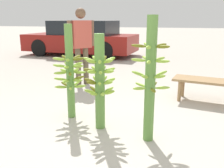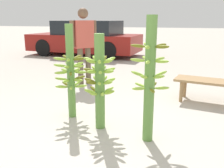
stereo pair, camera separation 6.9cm
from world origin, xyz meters
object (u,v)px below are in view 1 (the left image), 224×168
object	(u,v)px
banana_stalk_center	(100,81)
parked_car	(81,39)
banana_stalk_left	(70,72)
vendor_person	(81,40)
market_bench	(219,84)
banana_stalk_right	(150,79)

from	to	relation	value
banana_stalk_center	parked_car	distance (m)	7.04
banana_stalk_left	banana_stalk_center	distance (m)	0.59
vendor_person	banana_stalk_center	bearing A→B (deg)	-111.74
parked_car	vendor_person	bearing A→B (deg)	-154.04
vendor_person	banana_stalk_left	bearing A→B (deg)	-122.39
vendor_person	parked_car	xyz separation A→B (m)	(-1.83, 4.32, -0.33)
banana_stalk_center	market_bench	size ratio (longest dim) A/B	0.79
vendor_person	market_bench	xyz separation A→B (m)	(2.76, -0.57, -0.63)
vendor_person	market_bench	world-z (taller)	vendor_person
banana_stalk_left	parked_car	world-z (taller)	banana_stalk_left
market_bench	parked_car	world-z (taller)	parked_car
banana_stalk_center	banana_stalk_right	size ratio (longest dim) A/B	0.85
vendor_person	market_bench	bearing A→B (deg)	-61.82
banana_stalk_right	banana_stalk_left	bearing A→B (deg)	161.11
vendor_person	parked_car	distance (m)	4.70
banana_stalk_left	vendor_person	world-z (taller)	vendor_person
banana_stalk_right	market_bench	world-z (taller)	banana_stalk_right
banana_stalk_left	vendor_person	size ratio (longest dim) A/B	0.83
banana_stalk_right	vendor_person	world-z (taller)	vendor_person
banana_stalk_center	market_bench	xyz separation A→B (m)	(1.64, 1.51, -0.30)
banana_stalk_left	parked_car	distance (m)	6.60
banana_stalk_center	vendor_person	bearing A→B (deg)	118.47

